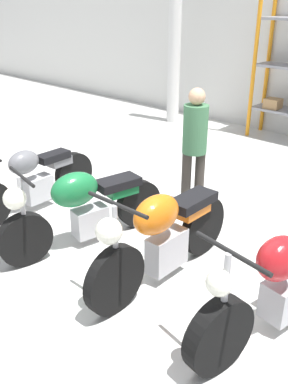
{
  "coord_description": "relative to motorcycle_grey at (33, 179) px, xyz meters",
  "views": [
    {
      "loc": [
        2.95,
        -2.68,
        2.64
      ],
      "look_at": [
        0.0,
        0.4,
        0.7
      ],
      "focal_mm": 40.0,
      "sensor_mm": 36.0,
      "label": 1
    }
  ],
  "objects": [
    {
      "name": "support_pillar",
      "position": [
        -1.62,
        4.8,
        1.37
      ],
      "size": [
        0.28,
        0.28,
        3.6
      ],
      "color": "silver",
      "rests_on": "ground_plane"
    },
    {
      "name": "motorcycle_red",
      "position": [
        3.52,
        0.15,
        0.03
      ],
      "size": [
        0.69,
        2.17,
        1.05
      ],
      "rotation": [
        0.0,
        0.0,
        -1.73
      ],
      "color": "black",
      "rests_on": "ground_plane"
    },
    {
      "name": "person_browsing",
      "position": [
        1.51,
        1.52,
        0.53
      ],
      "size": [
        0.45,
        0.45,
        1.63
      ],
      "rotation": [
        0.0,
        0.0,
        2.43
      ],
      "color": "#38332D",
      "rests_on": "ground_plane"
    },
    {
      "name": "motorcycle_green",
      "position": [
        1.2,
        -0.12,
        0.06
      ],
      "size": [
        0.69,
        2.07,
        1.03
      ],
      "rotation": [
        0.0,
        0.0,
        -1.75
      ],
      "color": "black",
      "rests_on": "ground_plane"
    },
    {
      "name": "motorcycle_grey",
      "position": [
        0.0,
        0.0,
        0.0
      ],
      "size": [
        0.72,
        2.01,
        0.98
      ],
      "rotation": [
        0.0,
        0.0,
        -1.52
      ],
      "color": "black",
      "rests_on": "ground_plane"
    },
    {
      "name": "motorcycle_orange",
      "position": [
        2.32,
        -0.02,
        0.09
      ],
      "size": [
        0.7,
        2.02,
        1.09
      ],
      "rotation": [
        0.0,
        0.0,
        -1.55
      ],
      "color": "black",
      "rests_on": "ground_plane"
    },
    {
      "name": "ground_plane",
      "position": [
        1.76,
        -0.1,
        -0.43
      ],
      "size": [
        30.0,
        30.0,
        0.0
      ],
      "primitive_type": "plane",
      "color": "silver"
    }
  ]
}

